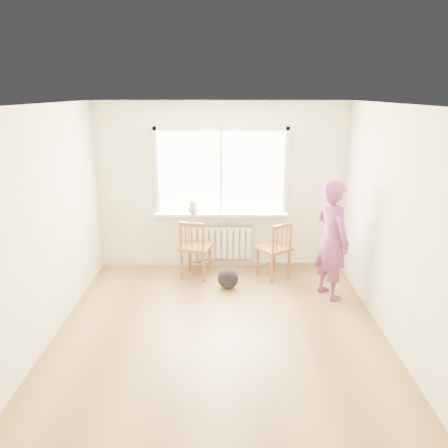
{
  "coord_description": "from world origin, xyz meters",
  "views": [
    {
      "loc": [
        0.06,
        -4.66,
        2.83
      ],
      "look_at": [
        0.05,
        1.2,
        1.05
      ],
      "focal_mm": 35.0,
      "sensor_mm": 36.0,
      "label": 1
    }
  ],
  "objects_px": {
    "chair_right": "(276,250)",
    "person": "(332,240)",
    "cat": "(193,207)",
    "backpack": "(228,279)",
    "chair_left": "(195,249)"
  },
  "relations": [
    {
      "from": "chair_right",
      "to": "person",
      "type": "xyz_separation_m",
      "value": [
        0.7,
        -0.61,
        0.38
      ]
    },
    {
      "from": "person",
      "to": "backpack",
      "type": "distance_m",
      "value": 1.62
    },
    {
      "from": "chair_left",
      "to": "backpack",
      "type": "height_order",
      "value": "chair_left"
    },
    {
      "from": "cat",
      "to": "chair_left",
      "type": "bearing_deg",
      "value": -87.21
    },
    {
      "from": "cat",
      "to": "person",
      "type": "bearing_deg",
      "value": -29.71
    },
    {
      "from": "chair_right",
      "to": "person",
      "type": "height_order",
      "value": "person"
    },
    {
      "from": "chair_right",
      "to": "person",
      "type": "distance_m",
      "value": 1.0
    },
    {
      "from": "person",
      "to": "backpack",
      "type": "height_order",
      "value": "person"
    },
    {
      "from": "cat",
      "to": "backpack",
      "type": "distance_m",
      "value": 1.29
    },
    {
      "from": "chair_left",
      "to": "cat",
      "type": "distance_m",
      "value": 0.67
    },
    {
      "from": "chair_left",
      "to": "person",
      "type": "xyz_separation_m",
      "value": [
        1.96,
        -0.65,
        0.37
      ]
    },
    {
      "from": "chair_right",
      "to": "cat",
      "type": "bearing_deg",
      "value": -50.04
    },
    {
      "from": "chair_right",
      "to": "cat",
      "type": "relative_size",
      "value": 2.23
    },
    {
      "from": "chair_right",
      "to": "cat",
      "type": "xyz_separation_m",
      "value": [
        -1.3,
        0.36,
        0.6
      ]
    },
    {
      "from": "chair_right",
      "to": "backpack",
      "type": "distance_m",
      "value": 0.89
    }
  ]
}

